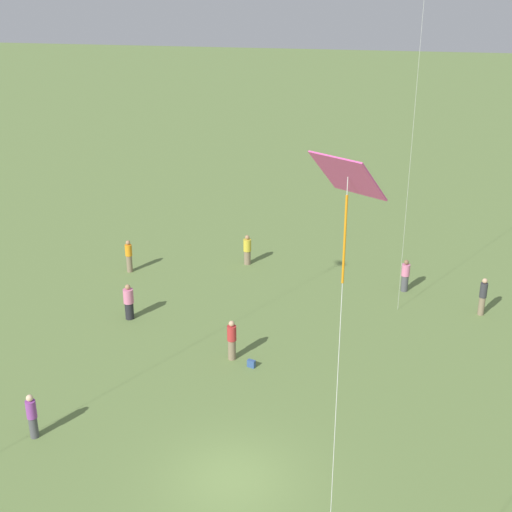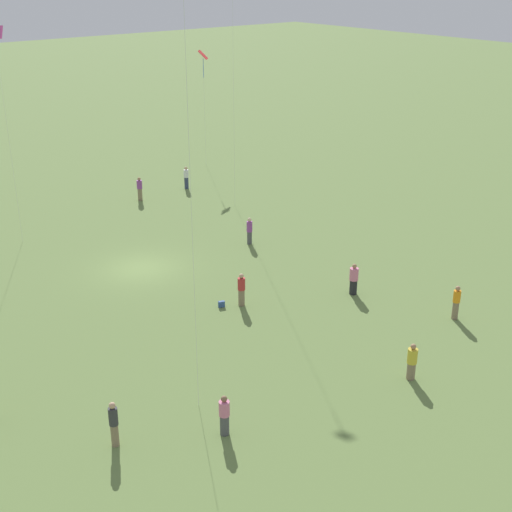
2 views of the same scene
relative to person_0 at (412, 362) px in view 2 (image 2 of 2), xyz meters
The scene contains 12 objects.
ground_plane 17.53m from the person_0, ahead, with size 240.00×240.00×0.00m, color olive.
person_0 is the anchor object (origin of this frame).
person_1 12.51m from the person_0, 71.79° to the left, with size 0.48×0.48×1.84m.
person_3 8.60m from the person_0, 77.09° to the left, with size 0.58×0.58×1.67m.
person_4 28.29m from the person_0, ahead, with size 0.41×0.41×1.75m.
person_5 6.32m from the person_0, 70.14° to the right, with size 0.46×0.46×1.77m.
person_6 10.03m from the person_0, ahead, with size 0.44×0.44×1.77m.
person_7 29.37m from the person_0, 15.20° to the right, with size 0.52×0.52×1.73m.
person_8 16.89m from the person_0, 14.80° to the right, with size 0.50×0.50×1.71m.
person_9 8.35m from the person_0, 29.44° to the right, with size 0.64×0.64×1.72m.
kite_3 36.25m from the person_0, 21.24° to the right, with size 1.18×1.18×9.53m.
picnic_bag_0 10.70m from the person_0, 11.98° to the left, with size 0.26×0.36×0.32m.
Camera 2 is at (-33.16, 18.46, 16.50)m, focal length 50.00 mm.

